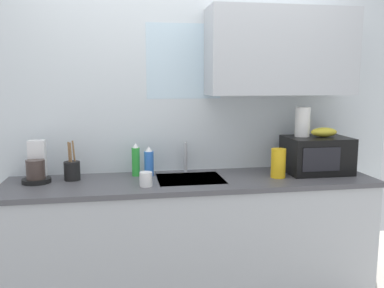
% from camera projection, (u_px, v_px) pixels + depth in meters
% --- Properties ---
extents(kitchen_wall_assembly, '(3.35, 0.42, 2.50)m').
position_uv_depth(kitchen_wall_assembly, '(203.00, 110.00, 3.10)').
color(kitchen_wall_assembly, silver).
rests_on(kitchen_wall_assembly, ground).
extents(counter_unit, '(2.58, 0.63, 0.90)m').
position_uv_depth(counter_unit, '(192.00, 239.00, 2.92)').
color(counter_unit, '#B2B7BC').
rests_on(counter_unit, ground).
extents(sink_faucet, '(0.03, 0.03, 0.23)m').
position_uv_depth(sink_faucet, '(185.00, 157.00, 3.06)').
color(sink_faucet, '#B2B5BA').
rests_on(sink_faucet, counter_unit).
extents(microwave, '(0.46, 0.35, 0.27)m').
position_uv_depth(microwave, '(317.00, 155.00, 3.03)').
color(microwave, black).
rests_on(microwave, counter_unit).
extents(banana_bunch, '(0.20, 0.11, 0.07)m').
position_uv_depth(banana_bunch, '(324.00, 132.00, 3.02)').
color(banana_bunch, gold).
rests_on(banana_bunch, microwave).
extents(paper_towel_roll, '(0.11, 0.11, 0.22)m').
position_uv_depth(paper_towel_roll, '(302.00, 122.00, 3.03)').
color(paper_towel_roll, white).
rests_on(paper_towel_roll, microwave).
extents(coffee_maker, '(0.19, 0.21, 0.28)m').
position_uv_depth(coffee_maker, '(37.00, 167.00, 2.76)').
color(coffee_maker, black).
rests_on(coffee_maker, counter_unit).
extents(dish_soap_bottle_blue, '(0.07, 0.07, 0.21)m').
position_uv_depth(dish_soap_bottle_blue, '(149.00, 162.00, 2.94)').
color(dish_soap_bottle_blue, blue).
rests_on(dish_soap_bottle_blue, counter_unit).
extents(dish_soap_bottle_green, '(0.06, 0.06, 0.24)m').
position_uv_depth(dish_soap_bottle_green, '(136.00, 160.00, 2.93)').
color(dish_soap_bottle_green, green).
rests_on(dish_soap_bottle_green, counter_unit).
extents(cereal_canister, '(0.10, 0.10, 0.21)m').
position_uv_depth(cereal_canister, '(278.00, 163.00, 2.89)').
color(cereal_canister, gold).
rests_on(cereal_canister, counter_unit).
extents(mug_white, '(0.08, 0.08, 0.09)m').
position_uv_depth(mug_white, '(146.00, 179.00, 2.65)').
color(mug_white, white).
rests_on(mug_white, counter_unit).
extents(utensil_crock, '(0.11, 0.11, 0.28)m').
position_uv_depth(utensil_crock, '(72.00, 170.00, 2.82)').
color(utensil_crock, black).
rests_on(utensil_crock, counter_unit).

